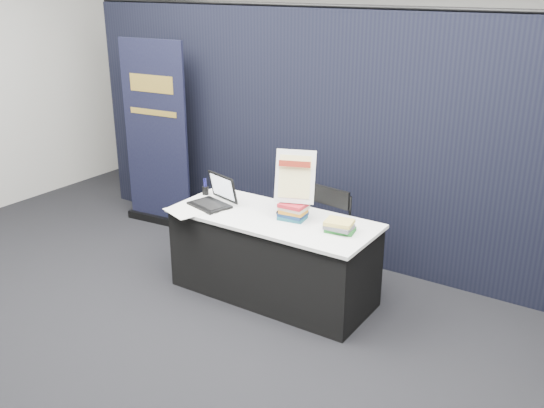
% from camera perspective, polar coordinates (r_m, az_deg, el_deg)
% --- Properties ---
extents(floor, '(8.00, 8.00, 0.00)m').
position_cam_1_polar(floor, '(5.09, -3.38, -10.97)').
color(floor, black).
rests_on(floor, ground).
extents(wall_back, '(8.00, 0.02, 3.50)m').
position_cam_1_polar(wall_back, '(7.96, 14.31, 13.38)').
color(wall_back, '#ADABA3').
rests_on(wall_back, floor).
extents(drape_partition, '(6.00, 0.08, 2.40)m').
position_cam_1_polar(drape_partition, '(5.88, 5.77, 6.08)').
color(drape_partition, black).
rests_on(drape_partition, floor).
extents(display_table, '(1.80, 0.75, 0.75)m').
position_cam_1_polar(display_table, '(5.31, 0.09, -4.93)').
color(display_table, black).
rests_on(display_table, floor).
extents(laptop, '(0.41, 0.37, 0.27)m').
position_cam_1_polar(laptop, '(5.43, -5.60, 0.56)').
color(laptop, black).
rests_on(laptop, display_table).
extents(mouse, '(0.08, 0.12, 0.04)m').
position_cam_1_polar(mouse, '(5.21, 0.86, -0.75)').
color(mouse, black).
rests_on(mouse, display_table).
extents(brochure_left, '(0.36, 0.32, 0.00)m').
position_cam_1_polar(brochure_left, '(5.38, -5.73, -0.35)').
color(brochure_left, white).
rests_on(brochure_left, display_table).
extents(brochure_mid, '(0.40, 0.34, 0.00)m').
position_cam_1_polar(brochure_mid, '(5.32, -8.33, -0.69)').
color(brochure_mid, silver).
rests_on(brochure_mid, display_table).
extents(brochure_right, '(0.33, 0.27, 0.00)m').
position_cam_1_polar(brochure_right, '(5.37, -6.42, -0.40)').
color(brochure_right, white).
rests_on(brochure_right, display_table).
extents(pen_cup, '(0.06, 0.06, 0.08)m').
position_cam_1_polar(pen_cup, '(5.71, -6.29, 1.28)').
color(pen_cup, black).
rests_on(pen_cup, display_table).
extents(book_stack_tall, '(0.23, 0.19, 0.15)m').
position_cam_1_polar(book_stack_tall, '(5.08, 1.96, -0.67)').
color(book_stack_tall, '#1A5362').
rests_on(book_stack_tall, display_table).
extents(book_stack_short, '(0.24, 0.19, 0.09)m').
position_cam_1_polar(book_stack_short, '(4.87, 6.29, -2.08)').
color(book_stack_short, '#1A6121').
rests_on(book_stack_short, display_table).
extents(info_sign, '(0.36, 0.24, 0.45)m').
position_cam_1_polar(info_sign, '(5.00, 2.18, 2.54)').
color(info_sign, black).
rests_on(info_sign, book_stack_tall).
extents(pullup_banner, '(0.88, 0.18, 2.06)m').
position_cam_1_polar(pullup_banner, '(6.84, -10.82, 5.41)').
color(pullup_banner, black).
rests_on(pullup_banner, floor).
extents(stacking_chair, '(0.47, 0.48, 0.94)m').
position_cam_1_polar(stacking_chair, '(5.32, 4.49, -3.20)').
color(stacking_chair, black).
rests_on(stacking_chair, floor).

